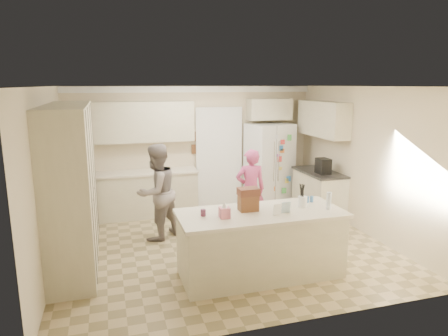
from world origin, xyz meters
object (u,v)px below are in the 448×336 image
object	(u,v)px
refrigerator	(269,165)
island_base	(260,245)
teen_boy	(157,192)
teen_girl	(250,189)
utensil_crock	(302,202)
coffee_maker	(323,166)
tissue_box	(225,213)
dollhouse_body	(248,203)

from	to	relation	value
refrigerator	island_base	size ratio (longest dim) A/B	0.82
island_base	teen_boy	size ratio (longest dim) A/B	1.33
island_base	teen_girl	bearing A→B (deg)	74.26
utensil_crock	teen_girl	distance (m)	1.74
coffee_maker	utensil_crock	xyz separation A→B (m)	(-1.40, -1.85, -0.07)
teen_girl	refrigerator	bearing A→B (deg)	-118.22
utensil_crock	tissue_box	world-z (taller)	utensil_crock
utensil_crock	dollhouse_body	bearing A→B (deg)	176.42
tissue_box	teen_girl	size ratio (longest dim) A/B	0.09
island_base	utensil_crock	xyz separation A→B (m)	(0.65, 0.05, 0.56)
teen_girl	coffee_maker	bearing A→B (deg)	-168.37
teen_girl	teen_boy	bearing A→B (deg)	6.48
island_base	dollhouse_body	size ratio (longest dim) A/B	8.46
refrigerator	teen_girl	size ratio (longest dim) A/B	1.20
coffee_maker	dollhouse_body	world-z (taller)	coffee_maker
island_base	tissue_box	bearing A→B (deg)	-169.70
island_base	utensil_crock	bearing A→B (deg)	4.40
refrigerator	dollhouse_body	world-z (taller)	refrigerator
utensil_crock	teen_boy	bearing A→B (deg)	137.07
tissue_box	island_base	bearing A→B (deg)	10.30
teen_boy	coffee_maker	bearing A→B (deg)	145.09
island_base	utensil_crock	world-z (taller)	utensil_crock
tissue_box	teen_girl	bearing A→B (deg)	60.69
coffee_maker	island_base	size ratio (longest dim) A/B	0.14
coffee_maker	dollhouse_body	distance (m)	2.84
island_base	teen_girl	size ratio (longest dim) A/B	1.47
tissue_box	teen_boy	xyz separation A→B (m)	(-0.65, 1.87, -0.17)
refrigerator	utensil_crock	bearing A→B (deg)	-118.05
refrigerator	dollhouse_body	bearing A→B (deg)	-131.60
refrigerator	island_base	xyz separation A→B (m)	(-1.41, -3.08, -0.46)
utensil_crock	tissue_box	size ratio (longest dim) A/B	1.07
utensil_crock	dollhouse_body	world-z (taller)	dollhouse_body
coffee_maker	teen_boy	distance (m)	3.26
refrigerator	tissue_box	world-z (taller)	refrigerator
tissue_box	teen_girl	distance (m)	2.15
teen_boy	island_base	bearing A→B (deg)	87.00
tissue_box	teen_girl	xyz separation A→B (m)	(1.05, 1.87, -0.25)
coffee_maker	tissue_box	xyz separation A→B (m)	(-2.60, -2.00, -0.07)
dollhouse_body	teen_boy	distance (m)	1.99
coffee_maker	teen_girl	xyz separation A→B (m)	(-1.55, -0.13, -0.32)
refrigerator	teen_boy	xyz separation A→B (m)	(-2.62, -1.30, -0.07)
refrigerator	dollhouse_body	xyz separation A→B (m)	(-1.56, -2.98, 0.14)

